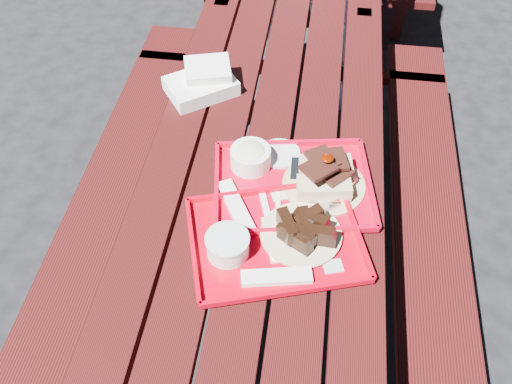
{
  "coord_description": "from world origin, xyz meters",
  "views": [
    {
      "loc": [
        0.15,
        -1.2,
        2.02
      ],
      "look_at": [
        0.0,
        -0.15,
        0.82
      ],
      "focal_mm": 40.0,
      "sensor_mm": 36.0,
      "label": 1
    }
  ],
  "objects": [
    {
      "name": "near_tray",
      "position": [
        0.09,
        -0.04,
        0.79
      ],
      "size": [
        0.52,
        0.43,
        0.15
      ],
      "color": "#BC041F",
      "rests_on": "picnic_table_near"
    },
    {
      "name": "far_tray",
      "position": [
        0.06,
        -0.28,
        0.77
      ],
      "size": [
        0.55,
        0.48,
        0.08
      ],
      "color": "#C20015",
      "rests_on": "picnic_table_near"
    },
    {
      "name": "picnic_table_near",
      "position": [
        -0.0,
        0.0,
        0.56
      ],
      "size": [
        1.41,
        2.4,
        0.75
      ],
      "color": "#3A0B0C",
      "rests_on": "ground"
    },
    {
      "name": "ground",
      "position": [
        0.0,
        0.0,
        0.0
      ],
      "size": [
        60.0,
        60.0,
        0.0
      ],
      "primitive_type": "plane",
      "color": "black",
      "rests_on": "ground"
    },
    {
      "name": "white_cloth",
      "position": [
        -0.26,
        0.36,
        0.79
      ],
      "size": [
        0.28,
        0.27,
        0.09
      ],
      "color": "white",
      "rests_on": "picnic_table_near"
    }
  ]
}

